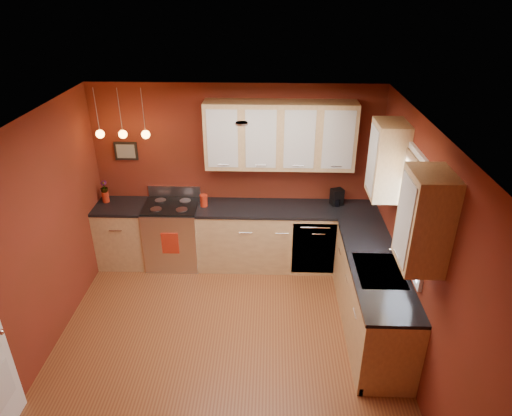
{
  "coord_description": "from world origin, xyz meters",
  "views": [
    {
      "loc": [
        0.48,
        -3.91,
        3.84
      ],
      "look_at": [
        0.31,
        1.0,
        1.33
      ],
      "focal_mm": 32.0,
      "sensor_mm": 36.0,
      "label": 1
    }
  ],
  "objects_px": {
    "gas_range": "(174,234)",
    "soap_pump": "(406,270)",
    "sink": "(379,272)",
    "red_canister": "(204,200)",
    "coffee_maker": "(337,198)"
  },
  "relations": [
    {
      "from": "gas_range",
      "to": "soap_pump",
      "type": "relative_size",
      "value": 5.69
    },
    {
      "from": "sink",
      "to": "soap_pump",
      "type": "distance_m",
      "value": 0.3
    },
    {
      "from": "sink",
      "to": "soap_pump",
      "type": "height_order",
      "value": "sink"
    },
    {
      "from": "red_canister",
      "to": "coffee_maker",
      "type": "bearing_deg",
      "value": 3.31
    },
    {
      "from": "gas_range",
      "to": "soap_pump",
      "type": "bearing_deg",
      "value": -29.54
    },
    {
      "from": "coffee_maker",
      "to": "soap_pump",
      "type": "relative_size",
      "value": 1.2
    },
    {
      "from": "soap_pump",
      "to": "red_canister",
      "type": "bearing_deg",
      "value": 145.74
    },
    {
      "from": "sink",
      "to": "gas_range",
      "type": "bearing_deg",
      "value": 150.22
    },
    {
      "from": "gas_range",
      "to": "red_canister",
      "type": "bearing_deg",
      "value": 1.03
    },
    {
      "from": "gas_range",
      "to": "sink",
      "type": "distance_m",
      "value": 3.05
    },
    {
      "from": "red_canister",
      "to": "gas_range",
      "type": "bearing_deg",
      "value": -178.97
    },
    {
      "from": "sink",
      "to": "soap_pump",
      "type": "xyz_separation_m",
      "value": [
        0.25,
        -0.13,
        0.12
      ]
    },
    {
      "from": "gas_range",
      "to": "soap_pump",
      "type": "xyz_separation_m",
      "value": [
        2.87,
        -1.63,
        0.56
      ]
    },
    {
      "from": "sink",
      "to": "coffee_maker",
      "type": "distance_m",
      "value": 1.65
    },
    {
      "from": "soap_pump",
      "to": "sink",
      "type": "bearing_deg",
      "value": 153.12
    }
  ]
}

